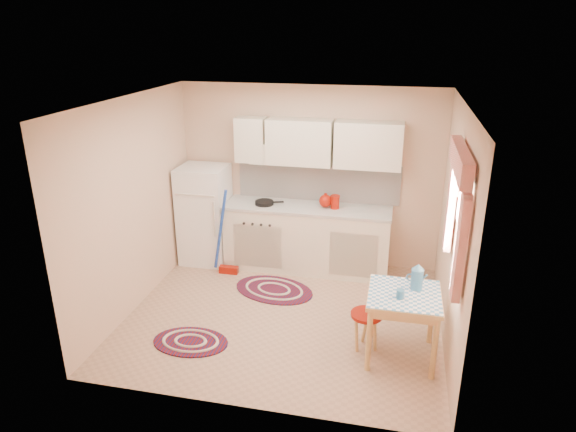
% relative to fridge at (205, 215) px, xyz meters
% --- Properties ---
extents(room_shell, '(3.64, 3.60, 2.52)m').
position_rel_fridge_xyz_m(room_shell, '(1.59, -1.01, 0.90)').
color(room_shell, tan).
rests_on(room_shell, ground).
extents(fridge, '(0.65, 0.60, 1.40)m').
position_rel_fridge_xyz_m(fridge, '(0.00, 0.00, 0.00)').
color(fridge, white).
rests_on(fridge, ground).
extents(broom, '(0.28, 0.12, 1.20)m').
position_rel_fridge_xyz_m(broom, '(0.45, -0.35, -0.10)').
color(broom, '#1C43B3').
rests_on(broom, ground).
extents(base_cabinets, '(2.25, 0.60, 0.88)m').
position_rel_fridge_xyz_m(base_cabinets, '(1.47, 0.05, -0.26)').
color(base_cabinets, '#ECE7CD').
rests_on(base_cabinets, ground).
extents(countertop, '(2.27, 0.62, 0.04)m').
position_rel_fridge_xyz_m(countertop, '(1.47, 0.05, 0.20)').
color(countertop, '#B7B5AE').
rests_on(countertop, base_cabinets).
extents(frying_pan, '(0.32, 0.32, 0.05)m').
position_rel_fridge_xyz_m(frying_pan, '(0.88, 0.00, 0.24)').
color(frying_pan, black).
rests_on(frying_pan, countertop).
extents(red_kettle, '(0.20, 0.19, 0.19)m').
position_rel_fridge_xyz_m(red_kettle, '(1.71, 0.05, 0.32)').
color(red_kettle, '#8D1005').
rests_on(red_kettle, countertop).
extents(red_canister, '(0.13, 0.13, 0.16)m').
position_rel_fridge_xyz_m(red_canister, '(1.84, 0.05, 0.30)').
color(red_canister, '#8D1005').
rests_on(red_canister, countertop).
extents(table, '(0.72, 0.72, 0.72)m').
position_rel_fridge_xyz_m(table, '(2.78, -1.76, -0.34)').
color(table, '#E2B571').
rests_on(table, ground).
extents(stool, '(0.36, 0.36, 0.42)m').
position_rel_fridge_xyz_m(stool, '(2.42, -1.70, -0.49)').
color(stool, '#8D1005').
rests_on(stool, ground).
extents(coffee_pot, '(0.18, 0.16, 0.30)m').
position_rel_fridge_xyz_m(coffee_pot, '(2.89, -1.64, 0.17)').
color(coffee_pot, teal).
rests_on(coffee_pot, table).
extents(mug, '(0.10, 0.10, 0.10)m').
position_rel_fridge_xyz_m(mug, '(2.74, -1.86, 0.07)').
color(mug, teal).
rests_on(mug, table).
extents(rug_center, '(1.19, 0.94, 0.02)m').
position_rel_fridge_xyz_m(rug_center, '(1.17, -0.69, -0.69)').
color(rug_center, maroon).
rests_on(rug_center, ground).
extents(rug_left, '(0.84, 0.57, 0.02)m').
position_rel_fridge_xyz_m(rug_left, '(0.57, -2.02, -0.69)').
color(rug_left, maroon).
rests_on(rug_left, ground).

